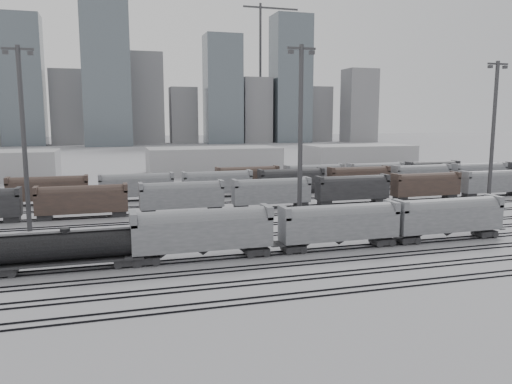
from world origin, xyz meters
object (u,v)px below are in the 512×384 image
object	(u,v)px
hopper_car_b	(340,222)
hopper_car_c	(448,215)
light_mast_c	(300,133)
hopper_car_a	(203,229)
tank_car_b	(66,247)

from	to	relation	value
hopper_car_b	hopper_car_c	distance (m)	16.61
hopper_car_b	light_mast_c	world-z (taller)	light_mast_c
hopper_car_c	light_mast_c	distance (m)	24.20
light_mast_c	hopper_car_a	bearing A→B (deg)	-143.23
hopper_car_b	light_mast_c	distance (m)	17.27
hopper_car_b	hopper_car_c	world-z (taller)	hopper_car_c
hopper_car_a	hopper_car_b	bearing A→B (deg)	0.00
hopper_car_c	hopper_car_b	bearing A→B (deg)	180.00
hopper_car_c	light_mast_c	size ratio (longest dim) A/B	0.58
hopper_car_b	hopper_car_c	bearing A→B (deg)	0.00
tank_car_b	light_mast_c	bearing A→B (deg)	21.75
hopper_car_c	light_mast_c	bearing A→B (deg)	142.18
hopper_car_a	light_mast_c	bearing A→B (deg)	36.77
tank_car_b	hopper_car_a	size ratio (longest dim) A/B	1.11
hopper_car_c	light_mast_c	world-z (taller)	light_mast_c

